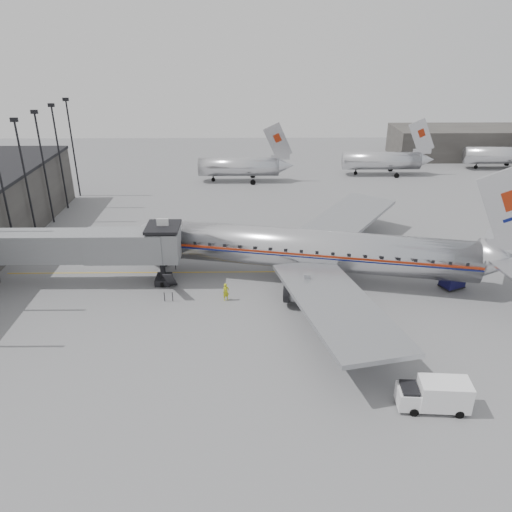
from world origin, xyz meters
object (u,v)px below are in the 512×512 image
at_px(airliner, 316,250).
at_px(baggage_cart_white, 332,293).
at_px(baggage_cart_navy, 453,280).
at_px(service_van, 434,394).
at_px(ramp_worker, 226,292).

bearing_deg(airliner, baggage_cart_white, -64.86).
height_order(baggage_cart_navy, baggage_cart_white, baggage_cart_navy).
height_order(service_van, baggage_cart_navy, service_van).
relative_size(airliner, baggage_cart_white, 16.38).
bearing_deg(baggage_cart_navy, service_van, -138.21).
xyz_separation_m(airliner, baggage_cart_white, (1.16, -4.83, -2.50)).
relative_size(baggage_cart_white, ramp_worker, 1.43).
relative_size(service_van, baggage_cart_white, 1.95).
relative_size(baggage_cart_navy, ramp_worker, 1.51).
xyz_separation_m(airliner, ramp_worker, (-9.34, -4.48, -2.52)).
distance_m(service_van, baggage_cart_navy, 19.72).
height_order(airliner, baggage_cart_white, airliner).
bearing_deg(ramp_worker, baggage_cart_white, -28.89).
bearing_deg(ramp_worker, service_van, -72.62).
height_order(baggage_cart_white, ramp_worker, ramp_worker).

